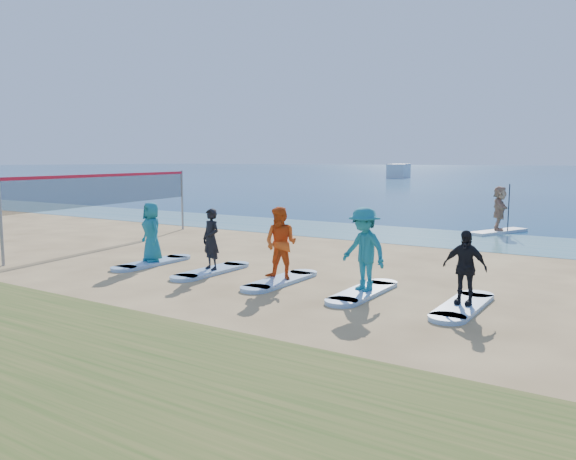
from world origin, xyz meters
The scene contains 16 objects.
ground centered at (0.00, 0.00, 0.00)m, with size 600.00×600.00×0.00m, color tan.
shallow_water centered at (0.00, 10.50, 0.01)m, with size 600.00×600.00×0.00m, color teal.
volleyball_net centered at (-7.71, 2.69, 1.90)m, with size 1.65×8.95×2.50m.
paddleboard centered at (3.14, 13.16, 0.06)m, with size 0.70×3.00×0.12m, color silver.
paddleboarder centered at (3.14, 13.16, 1.01)m, with size 1.65×0.53×1.78m, color tan.
boat_offshore_a centered at (-26.84, 77.34, 0.00)m, with size 2.74×7.21×2.27m, color silver.
surfboard_0 centered at (-3.56, 0.68, 0.04)m, with size 0.70×2.20×0.09m, color #8CB3D9.
student_0 centered at (-3.56, 0.68, 0.93)m, with size 0.82×0.53×1.68m, color #1B7485.
surfboard_1 centered at (-1.36, 0.68, 0.04)m, with size 0.70×2.20×0.09m, color #8CB3D9.
student_1 centered at (-1.36, 0.68, 0.89)m, with size 0.59×0.38×1.61m, color black.
surfboard_2 centered at (0.83, 0.68, 0.04)m, with size 0.70×2.20×0.09m, color #8CB3D9.
student_2 centered at (0.83, 0.68, 0.96)m, with size 0.85×0.66×1.75m, color #D84F16.
surfboard_3 centered at (3.02, 0.68, 0.04)m, with size 0.70×2.20×0.09m, color #8CB3D9.
student_3 centered at (3.02, 0.68, 1.01)m, with size 1.19×0.68×1.84m, color #1B7383.
surfboard_4 centered at (5.22, 0.68, 0.04)m, with size 0.70×2.20×0.09m, color #8CB3D9.
student_4 centered at (5.22, 0.68, 0.84)m, with size 0.87×0.36×1.49m, color black.
Camera 1 is at (8.22, -10.42, 2.96)m, focal length 35.00 mm.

